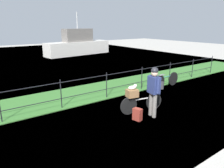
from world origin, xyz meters
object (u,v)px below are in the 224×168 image
cyclist_person (154,88)px  bicycle_parked (166,80)px  terrier_dog (133,87)px  mooring_bollard (162,85)px  moored_boat_near (78,45)px  backpack_on_paving (137,114)px  wooden_crate (132,93)px  bicycle_main (141,103)px

cyclist_person → bicycle_parked: bearing=33.3°
terrier_dog → cyclist_person: bearing=-52.0°
mooring_bollard → moored_boat_near: (2.24, 13.18, 0.78)m
bicycle_parked → backpack_on_paving: bearing=-152.1°
wooden_crate → bicycle_parked: size_ratio=0.22×
wooden_crate → mooring_bollard: bearing=23.9°
bicycle_main → backpack_on_paving: (-0.54, -0.41, -0.13)m
bicycle_main → wooden_crate: bearing=168.8°
bicycle_main → wooden_crate: size_ratio=4.38×
bicycle_main → backpack_on_paving: bicycle_main is taller
backpack_on_paving → moored_boat_near: (5.49, 15.03, 0.76)m
moored_boat_near → terrier_dog: bearing=-110.0°
terrier_dog → moored_boat_near: 15.48m
bicycle_parked → moored_boat_near: (1.81, 13.08, 0.60)m
wooden_crate → moored_boat_near: size_ratio=0.05×
bicycle_main → backpack_on_paving: bearing=-142.7°
moored_boat_near → cyclist_person: bearing=-107.9°
wooden_crate → backpack_on_paving: wooden_crate is taller
terrier_dog → bicycle_parked: terrier_dog is taller
wooden_crate → mooring_bollard: size_ratio=1.04×
backpack_on_paving → bicycle_parked: (3.69, 1.95, 0.16)m
terrier_dog → cyclist_person: 0.69m
wooden_crate → mooring_bollard: wooden_crate is taller
terrier_dog → moored_boat_near: bearing=70.0°
wooden_crate → mooring_bollard: (3.08, 1.37, -0.57)m
terrier_dog → moored_boat_near: (5.29, 14.55, -0.00)m
bicycle_main → terrier_dog: terrier_dog is taller
bicycle_parked → moored_boat_near: 13.22m
bicycle_parked → terrier_dog: bearing=-157.1°
cyclist_person → moored_boat_near: moored_boat_near is taller
mooring_bollard → wooden_crate: bearing=-156.1°
bicycle_parked → moored_boat_near: bearing=82.1°
bicycle_main → wooden_crate: (-0.37, 0.07, 0.42)m
bicycle_parked → moored_boat_near: moored_boat_near is taller
terrier_dog → mooring_bollard: terrier_dog is taller
wooden_crate → moored_boat_near: moored_boat_near is taller
backpack_on_paving → mooring_bollard: backpack_on_paving is taller
backpack_on_paving → bicycle_parked: 4.18m
terrier_dog → bicycle_main: bearing=-11.2°
bicycle_main → bicycle_parked: bearing=26.1°
moored_boat_near → wooden_crate: bearing=-110.1°
terrier_dog → mooring_bollard: size_ratio=0.90×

